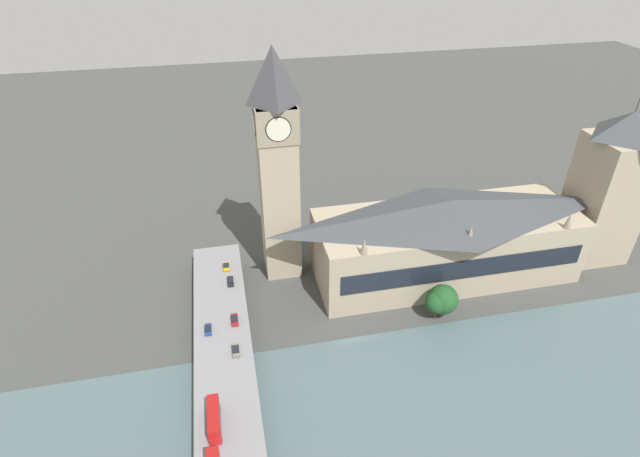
{
  "coord_description": "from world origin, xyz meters",
  "views": [
    {
      "loc": [
        -102.41,
        58.46,
        101.76
      ],
      "look_at": [
        22.22,
        31.8,
        19.29
      ],
      "focal_mm": 28.0,
      "sensor_mm": 36.0,
      "label": 1
    }
  ],
  "objects_px": {
    "car_southbound_tail": "(235,319)",
    "clock_tower": "(278,163)",
    "victoria_tower": "(608,188)",
    "car_northbound_mid": "(231,281)",
    "road_bridge": "(230,439)",
    "double_decker_bus_mid": "(214,419)",
    "car_southbound_extra": "(208,329)",
    "car_southbound_mid": "(226,266)",
    "parliament_hall": "(446,238)",
    "car_northbound_lead": "(236,350)"
  },
  "relations": [
    {
      "from": "parliament_hall",
      "to": "road_bridge",
      "type": "distance_m",
      "value": 88.63
    },
    {
      "from": "car_southbound_mid",
      "to": "parliament_hall",
      "type": "bearing_deg",
      "value": -97.13
    },
    {
      "from": "car_southbound_mid",
      "to": "car_southbound_tail",
      "type": "xyz_separation_m",
      "value": [
        -24.71,
        -0.91,
        0.02
      ]
    },
    {
      "from": "car_northbound_lead",
      "to": "car_northbound_mid",
      "type": "height_order",
      "value": "car_northbound_mid"
    },
    {
      "from": "clock_tower",
      "to": "victoria_tower",
      "type": "relative_size",
      "value": 1.31
    },
    {
      "from": "road_bridge",
      "to": "car_southbound_mid",
      "type": "distance_m",
      "value": 59.94
    },
    {
      "from": "road_bridge",
      "to": "car_northbound_mid",
      "type": "bearing_deg",
      "value": -3.92
    },
    {
      "from": "parliament_hall",
      "to": "clock_tower",
      "type": "height_order",
      "value": "clock_tower"
    },
    {
      "from": "victoria_tower",
      "to": "car_southbound_tail",
      "type": "distance_m",
      "value": 124.95
    },
    {
      "from": "victoria_tower",
      "to": "car_northbound_mid",
      "type": "xyz_separation_m",
      "value": [
        0.88,
        122.61,
        -18.48
      ]
    },
    {
      "from": "double_decker_bus_mid",
      "to": "car_northbound_lead",
      "type": "xyz_separation_m",
      "value": [
        21.01,
        -5.94,
        -2.02
      ]
    },
    {
      "from": "victoria_tower",
      "to": "clock_tower",
      "type": "bearing_deg",
      "value": 82.99
    },
    {
      "from": "car_northbound_mid",
      "to": "car_southbound_extra",
      "type": "relative_size",
      "value": 1.07
    },
    {
      "from": "road_bridge",
      "to": "car_southbound_extra",
      "type": "height_order",
      "value": "car_southbound_extra"
    },
    {
      "from": "parliament_hall",
      "to": "double_decker_bus_mid",
      "type": "distance_m",
      "value": 88.97
    },
    {
      "from": "car_southbound_mid",
      "to": "car_southbound_tail",
      "type": "bearing_deg",
      "value": -177.89
    },
    {
      "from": "victoria_tower",
      "to": "car_southbound_mid",
      "type": "bearing_deg",
      "value": 86.02
    },
    {
      "from": "parliament_hall",
      "to": "car_southbound_extra",
      "type": "height_order",
      "value": "parliament_hall"
    },
    {
      "from": "victoria_tower",
      "to": "car_southbound_extra",
      "type": "relative_size",
      "value": 12.87
    },
    {
      "from": "car_southbound_tail",
      "to": "road_bridge",
      "type": "bearing_deg",
      "value": 174.05
    },
    {
      "from": "clock_tower",
      "to": "car_southbound_tail",
      "type": "distance_m",
      "value": 46.29
    },
    {
      "from": "car_northbound_mid",
      "to": "car_southbound_extra",
      "type": "distance_m",
      "value": 20.48
    },
    {
      "from": "clock_tower",
      "to": "car_northbound_lead",
      "type": "relative_size",
      "value": 15.31
    },
    {
      "from": "double_decker_bus_mid",
      "to": "car_southbound_tail",
      "type": "bearing_deg",
      "value": -11.29
    },
    {
      "from": "parliament_hall",
      "to": "double_decker_bus_mid",
      "type": "xyz_separation_m",
      "value": [
        -48.24,
        74.61,
        -4.61
      ]
    },
    {
      "from": "clock_tower",
      "to": "double_decker_bus_mid",
      "type": "height_order",
      "value": "clock_tower"
    },
    {
      "from": "clock_tower",
      "to": "car_northbound_lead",
      "type": "bearing_deg",
      "value": 156.1
    },
    {
      "from": "parliament_hall",
      "to": "car_southbound_tail",
      "type": "height_order",
      "value": "parliament_hall"
    },
    {
      "from": "car_southbound_extra",
      "to": "road_bridge",
      "type": "bearing_deg",
      "value": -173.88
    },
    {
      "from": "car_southbound_tail",
      "to": "car_northbound_lead",
      "type": "bearing_deg",
      "value": 177.54
    },
    {
      "from": "parliament_hall",
      "to": "victoria_tower",
      "type": "xyz_separation_m",
      "value": [
        0.06,
        -54.33,
        11.91
      ]
    },
    {
      "from": "victoria_tower",
      "to": "double_decker_bus_mid",
      "type": "xyz_separation_m",
      "value": [
        -48.29,
        128.95,
        -16.53
      ]
    },
    {
      "from": "car_southbound_tail",
      "to": "double_decker_bus_mid",
      "type": "bearing_deg",
      "value": 168.71
    },
    {
      "from": "road_bridge",
      "to": "car_northbound_lead",
      "type": "bearing_deg",
      "value": -7.56
    },
    {
      "from": "double_decker_bus_mid",
      "to": "parliament_hall",
      "type": "bearing_deg",
      "value": -57.12
    },
    {
      "from": "parliament_hall",
      "to": "car_northbound_mid",
      "type": "xyz_separation_m",
      "value": [
        0.94,
        68.28,
        -6.57
      ]
    },
    {
      "from": "double_decker_bus_mid",
      "to": "car_northbound_mid",
      "type": "relative_size",
      "value": 2.2
    },
    {
      "from": "car_southbound_mid",
      "to": "double_decker_bus_mid",
      "type": "bearing_deg",
      "value": 174.46
    },
    {
      "from": "victoria_tower",
      "to": "double_decker_bus_mid",
      "type": "bearing_deg",
      "value": 110.53
    },
    {
      "from": "car_southbound_mid",
      "to": "car_southbound_extra",
      "type": "height_order",
      "value": "car_southbound_mid"
    },
    {
      "from": "double_decker_bus_mid",
      "to": "car_southbound_tail",
      "type": "relative_size",
      "value": 2.14
    },
    {
      "from": "road_bridge",
      "to": "double_decker_bus_mid",
      "type": "height_order",
      "value": "double_decker_bus_mid"
    },
    {
      "from": "car_northbound_mid",
      "to": "car_southbound_tail",
      "type": "height_order",
      "value": "car_southbound_tail"
    },
    {
      "from": "clock_tower",
      "to": "car_northbound_lead",
      "type": "distance_m",
      "value": 54.19
    },
    {
      "from": "car_southbound_extra",
      "to": "car_southbound_tail",
      "type": "bearing_deg",
      "value": -73.01
    },
    {
      "from": "car_southbound_mid",
      "to": "car_southbound_extra",
      "type": "xyz_separation_m",
      "value": [
        -26.91,
        6.28,
        -0.06
      ]
    },
    {
      "from": "double_decker_bus_mid",
      "to": "car_southbound_extra",
      "type": "height_order",
      "value": "double_decker_bus_mid"
    },
    {
      "from": "road_bridge",
      "to": "car_southbound_extra",
      "type": "relative_size",
      "value": 33.94
    },
    {
      "from": "car_southbound_tail",
      "to": "clock_tower",
      "type": "bearing_deg",
      "value": -30.83
    },
    {
      "from": "clock_tower",
      "to": "car_southbound_mid",
      "type": "xyz_separation_m",
      "value": [
        -4.34,
        18.25,
        -31.6
      ]
    }
  ]
}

